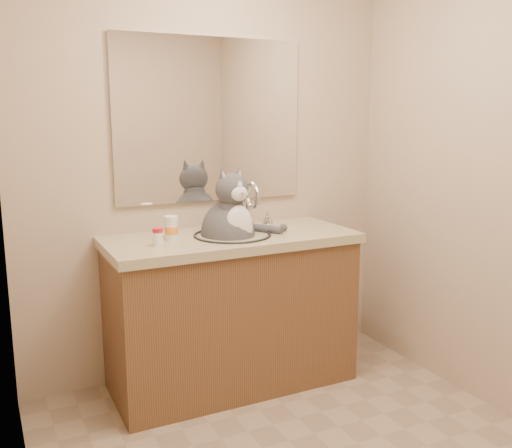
{
  "coord_description": "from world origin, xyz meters",
  "views": [
    {
      "loc": [
        -1.19,
        -1.77,
        1.49
      ],
      "look_at": [
        -0.0,
        0.65,
        0.96
      ],
      "focal_mm": 40.0,
      "sensor_mm": 36.0,
      "label": 1
    }
  ],
  "objects": [
    {
      "name": "cat",
      "position": [
        -0.01,
        0.97,
        0.88
      ],
      "size": [
        0.45,
        0.36,
        0.58
      ],
      "rotation": [
        0.0,
        0.0,
        0.16
      ],
      "color": "#47484D",
      "rests_on": "vanity"
    },
    {
      "name": "shower_curtain",
      "position": [
        -1.05,
        0.1,
        1.03
      ],
      "size": [
        0.02,
        1.3,
        1.93
      ],
      "color": "#C8B497",
      "rests_on": "ground"
    },
    {
      "name": "grey_canister",
      "position": [
        -0.3,
        1.0,
        0.88
      ],
      "size": [
        0.05,
        0.05,
        0.06
      ],
      "rotation": [
        0.0,
        0.0,
        0.32
      ],
      "color": "slate",
      "rests_on": "vanity"
    },
    {
      "name": "pill_bottle_orange",
      "position": [
        -0.32,
        1.0,
        0.91
      ],
      "size": [
        0.09,
        0.09,
        0.12
      ],
      "rotation": [
        0.0,
        0.0,
        0.4
      ],
      "color": "white",
      "rests_on": "vanity"
    },
    {
      "name": "mirror",
      "position": [
        0.0,
        1.24,
        1.45
      ],
      "size": [
        1.1,
        0.02,
        0.9
      ],
      "primitive_type": "cube",
      "color": "white",
      "rests_on": "room"
    },
    {
      "name": "pill_bottle_redcap",
      "position": [
        -0.42,
        0.89,
        0.89
      ],
      "size": [
        0.06,
        0.06,
        0.09
      ],
      "rotation": [
        0.0,
        0.0,
        -0.1
      ],
      "color": "white",
      "rests_on": "vanity"
    },
    {
      "name": "vanity",
      "position": [
        0.0,
        0.96,
        0.44
      ],
      "size": [
        1.34,
        0.59,
        1.12
      ],
      "color": "brown",
      "rests_on": "ground"
    },
    {
      "name": "room",
      "position": [
        0.0,
        0.0,
        1.2
      ],
      "size": [
        2.22,
        2.52,
        2.42
      ],
      "color": "gray",
      "rests_on": "ground"
    }
  ]
}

